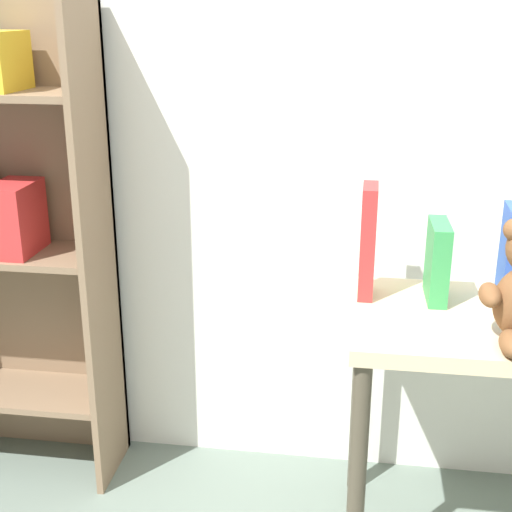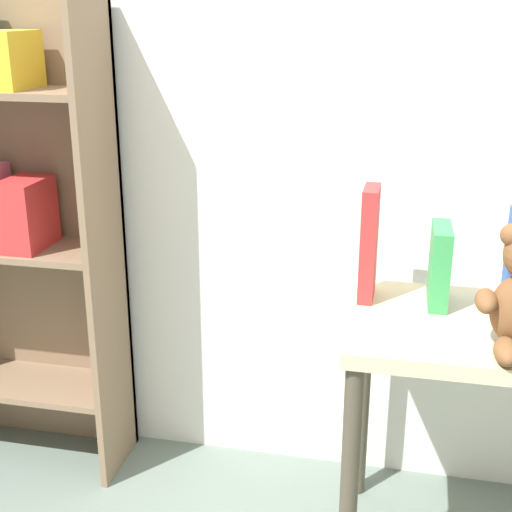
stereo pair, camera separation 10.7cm
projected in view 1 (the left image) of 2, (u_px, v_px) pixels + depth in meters
wall_back at (370, 19)px, 1.74m from camera, size 4.80×0.06×2.50m
display_table at (508, 357)px, 1.62m from camera, size 0.71×0.43×0.62m
book_standing_red at (368, 241)px, 1.68m from camera, size 0.04×0.11×0.27m
book_standing_green at (437, 261)px, 1.67m from camera, size 0.05×0.14×0.19m
book_standing_blue at (510, 254)px, 1.65m from camera, size 0.04×0.12×0.23m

